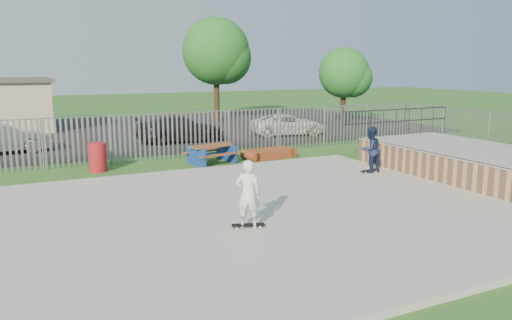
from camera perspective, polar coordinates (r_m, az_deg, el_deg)
name	(u,v)px	position (r m, az deg, el deg)	size (l,w,h in m)	color
ground	(235,218)	(13.40, -2.41, -6.64)	(120.00, 120.00, 0.00)	#2D6121
concrete_slab	(235,215)	(13.38, -2.41, -6.33)	(15.00, 12.00, 0.15)	#9E9E99
quarter_pipe	(462,161)	(19.68, 22.48, -0.13)	(5.50, 7.05, 2.19)	tan
fence	(209,152)	(17.67, -5.41, 0.94)	(26.04, 16.02, 2.00)	gray
picnic_table	(212,154)	(20.68, -5.09, 0.68)	(2.11, 1.88, 0.77)	brown
funbox	(269,154)	(21.82, 1.53, 0.74)	(2.10, 1.24, 0.40)	brown
trash_bin_red	(98,157)	(19.93, -17.64, 0.30)	(0.66, 0.66, 1.10)	maroon
trash_bin_grey	(95,157)	(20.70, -17.96, 0.34)	(0.53, 0.53, 0.88)	#29292B
parking_lot	(109,132)	(31.40, -16.42, 3.05)	(40.00, 18.00, 0.02)	black
car_silver	(1,139)	(25.53, -27.15, 2.19)	(1.47, 4.22, 1.39)	#A7A7AB
car_dark	(181,129)	(26.56, -8.59, 3.51)	(1.88, 4.64, 1.35)	black
car_white	(288,125)	(28.92, 3.72, 4.06)	(2.00, 4.33, 1.20)	white
tree_mid	(216,51)	(36.36, -4.59, 12.27)	(4.77, 4.77, 7.36)	#3E2D18
tree_right	(344,73)	(34.30, 10.03, 9.76)	(3.35, 3.35, 5.17)	#382116
skateboard_a	(369,171)	(18.75, 12.84, -1.24)	(0.82, 0.29, 0.08)	black
skateboard_b	(248,226)	(12.17, -0.90, -7.52)	(0.82, 0.44, 0.08)	black
skater_navy	(370,150)	(18.60, 12.95, 1.16)	(0.81, 0.63, 1.67)	#142040
skater_white	(248,194)	(11.94, -0.92, -3.90)	(0.61, 0.40, 1.67)	white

